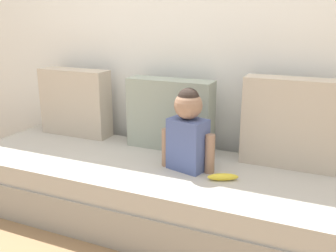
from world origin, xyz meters
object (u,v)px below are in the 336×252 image
Objects in this scene: throw_pillow_center at (170,114)px; throw_pillow_right at (290,123)px; couch at (150,190)px; throw_pillow_left at (76,102)px; banana at (223,177)px; toddler at (188,130)px.

throw_pillow_right is at bearing 0.00° from throw_pillow_center.
couch is 0.52m from throw_pillow_center.
throw_pillow_left is 0.76m from throw_pillow_center.
banana is (1.24, -0.37, -0.22)m from throw_pillow_left.
throw_pillow_center is at bearing 180.00° from throw_pillow_right.
throw_pillow_center is (0.00, 0.31, 0.42)m from couch.
throw_pillow_right is 3.22× the size of banana.
throw_pillow_right is (0.76, 0.31, 0.44)m from couch.
throw_pillow_left is 0.97× the size of throw_pillow_right.
toddler reaches higher than throw_pillow_center.
throw_pillow_left reaches higher than toddler.
throw_pillow_center is at bearing 0.00° from throw_pillow_left.
throw_pillow_right reaches higher than throw_pillow_center.
throw_pillow_left is 0.93× the size of throw_pillow_center.
toddler is at bearing -51.20° from throw_pillow_center.
throw_pillow_left reaches higher than throw_pillow_center.
couch is 0.93m from throw_pillow_right.
toddler is at bearing 2.45° from couch.
throw_pillow_right is (1.53, 0.00, 0.02)m from throw_pillow_left.
banana is (-0.29, -0.37, -0.24)m from throw_pillow_right.
throw_pillow_right is at bearing 21.96° from couch.
banana is (0.47, -0.06, 0.20)m from couch.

